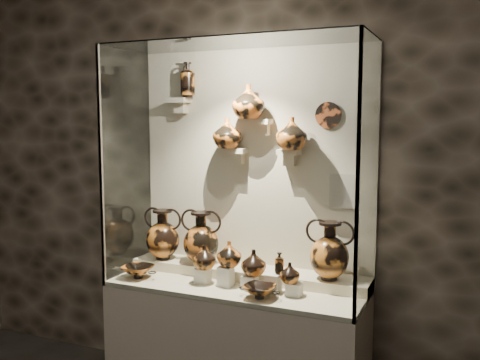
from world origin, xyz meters
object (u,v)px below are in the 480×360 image
amphora_mid (201,238)px  lekythos_small (279,262)px  ovoid_vase_a (227,133)px  kylix_left (138,270)px  ovoid_vase_b (249,102)px  ovoid_vase_c (292,133)px  lekythos_tall (188,78)px  kylix_right (260,290)px  amphora_right (330,250)px  jug_a (205,257)px  jug_e (290,273)px  amphora_left (163,234)px  jug_c (254,263)px  jug_b (229,254)px

amphora_mid → lekythos_small: (0.64, -0.17, -0.06)m
lekythos_small → ovoid_vase_a: bearing=156.2°
kylix_left → ovoid_vase_b: (0.69, 0.32, 1.15)m
ovoid_vase_c → lekythos_tall: bearing=157.6°
kylix_right → lekythos_tall: 1.57m
ovoid_vase_c → amphora_right: bearing=-28.9°
jug_a → lekythos_small: 0.51m
jug_e → ovoid_vase_b: 1.15m
lekythos_tall → ovoid_vase_a: lekythos_tall is taller
kylix_left → kylix_right: (0.91, -0.05, -0.00)m
amphora_mid → lekythos_tall: size_ratio=1.34×
kylix_left → ovoid_vase_c: ovoid_vase_c is taller
jug_a → lekythos_tall: size_ratio=0.58×
amphora_left → ovoid_vase_c: size_ratio=1.71×
amphora_right → kylix_left: size_ratio=1.41×
jug_c → jug_b: bearing=-161.0°
kylix_right → ovoid_vase_b: bearing=106.5°
amphora_right → ovoid_vase_a: size_ratio=1.82×
kylix_right → jug_b: bearing=136.2°
kylix_left → ovoid_vase_b: ovoid_vase_b is taller
jug_e → lekythos_small: lekythos_small is taller
amphora_left → ovoid_vase_c: ovoid_vase_c is taller
jug_c → ovoid_vase_c: size_ratio=0.79×
amphora_left → lekythos_tall: lekythos_tall is taller
jug_b → ovoid_vase_c: (0.34, 0.23, 0.78)m
ovoid_vase_b → jug_a: bearing=-117.2°
jug_b → ovoid_vase_c: ovoid_vase_c is taller
amphora_mid → ovoid_vase_c: size_ratio=1.75×
kylix_right → ovoid_vase_b: size_ratio=1.10×
amphora_right → ovoid_vase_a: (-0.74, 0.05, 0.73)m
kylix_right → amphora_right: bearing=27.3°
kylix_right → ovoid_vase_a: bearing=120.5°
amphora_mid → jug_e: amphora_mid is taller
amphora_mid → lekythos_small: bearing=-26.1°
amphora_right → ovoid_vase_a: bearing=-169.1°
lekythos_tall → amphora_mid: bearing=-48.1°
jug_c → ovoid_vase_c: 0.87m
amphora_mid → kylix_left: amphora_mid is taller
amphora_left → kylix_right: amphora_left is taller
lekythos_tall → lekythos_small: bearing=-34.0°
jug_c → amphora_mid: bearing=177.3°
kylix_left → jug_a: bearing=20.9°
amphora_left → lekythos_tall: (0.17, 0.09, 1.12)m
kylix_left → ovoid_vase_a: (0.52, 0.33, 0.94)m
jug_b → ovoid_vase_b: 1.01m
jug_b → jug_c: size_ratio=1.00×
amphora_left → jug_e: amphora_left is taller
jug_a → amphora_left: bearing=144.0°
lekythos_small → kylix_right: 0.22m
lekythos_small → lekythos_tall: size_ratio=0.55×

